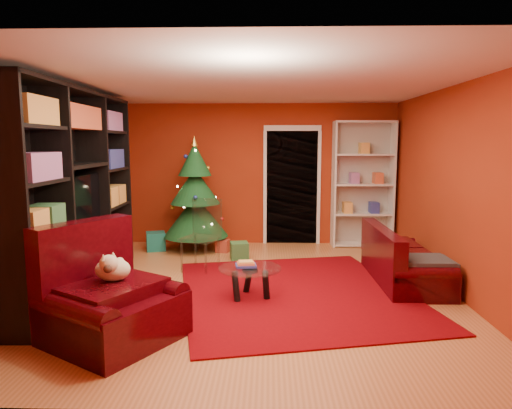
{
  "coord_description": "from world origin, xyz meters",
  "views": [
    {
      "loc": [
        0.18,
        -5.73,
        1.88
      ],
      "look_at": [
        0.0,
        0.4,
        1.05
      ],
      "focal_mm": 32.0,
      "sensor_mm": 36.0,
      "label": 1
    }
  ],
  "objects_px": {
    "media_unit": "(74,192)",
    "dog": "(113,270)",
    "christmas_tree": "(195,195)",
    "gift_box_green": "(239,251)",
    "white_bookshelf": "(363,184)",
    "rug": "(295,292)",
    "acrylic_chair": "(200,239)",
    "gift_box_red": "(223,246)",
    "coffee_table": "(250,283)",
    "armchair": "(113,294)",
    "sofa": "(405,255)",
    "gift_box_teal": "(156,241)"
  },
  "relations": [
    {
      "from": "media_unit",
      "to": "dog",
      "type": "relative_size",
      "value": 8.26
    },
    {
      "from": "christmas_tree",
      "to": "gift_box_green",
      "type": "relative_size",
      "value": 7.2
    },
    {
      "from": "christmas_tree",
      "to": "white_bookshelf",
      "type": "xyz_separation_m",
      "value": [
        2.99,
        0.42,
        0.15
      ]
    },
    {
      "from": "gift_box_green",
      "to": "dog",
      "type": "relative_size",
      "value": 0.7
    },
    {
      "from": "rug",
      "to": "acrylic_chair",
      "type": "distance_m",
      "value": 1.75
    },
    {
      "from": "rug",
      "to": "gift_box_red",
      "type": "distance_m",
      "value": 2.44
    },
    {
      "from": "coffee_table",
      "to": "christmas_tree",
      "type": "bearing_deg",
      "value": 112.77
    },
    {
      "from": "armchair",
      "to": "coffee_table",
      "type": "bearing_deg",
      "value": -14.09
    },
    {
      "from": "gift_box_green",
      "to": "acrylic_chair",
      "type": "bearing_deg",
      "value": -129.35
    },
    {
      "from": "gift_box_red",
      "to": "sofa",
      "type": "relative_size",
      "value": 0.12
    },
    {
      "from": "gift_box_teal",
      "to": "acrylic_chair",
      "type": "height_order",
      "value": "acrylic_chair"
    },
    {
      "from": "sofa",
      "to": "acrylic_chair",
      "type": "height_order",
      "value": "acrylic_chair"
    },
    {
      "from": "rug",
      "to": "media_unit",
      "type": "distance_m",
      "value": 3.06
    },
    {
      "from": "media_unit",
      "to": "gift_box_red",
      "type": "distance_m",
      "value": 2.91
    },
    {
      "from": "armchair",
      "to": "christmas_tree",
      "type": "bearing_deg",
      "value": 28.97
    },
    {
      "from": "gift_box_red",
      "to": "white_bookshelf",
      "type": "height_order",
      "value": "white_bookshelf"
    },
    {
      "from": "gift_box_red",
      "to": "gift_box_teal",
      "type": "bearing_deg",
      "value": 175.3
    },
    {
      "from": "media_unit",
      "to": "gift_box_green",
      "type": "relative_size",
      "value": 11.77
    },
    {
      "from": "media_unit",
      "to": "armchair",
      "type": "height_order",
      "value": "media_unit"
    },
    {
      "from": "gift_box_red",
      "to": "christmas_tree",
      "type": "bearing_deg",
      "value": 162.56
    },
    {
      "from": "gift_box_teal",
      "to": "armchair",
      "type": "bearing_deg",
      "value": -82.02
    },
    {
      "from": "gift_box_teal",
      "to": "acrylic_chair",
      "type": "relative_size",
      "value": 0.34
    },
    {
      "from": "christmas_tree",
      "to": "gift_box_red",
      "type": "distance_m",
      "value": 1.01
    },
    {
      "from": "christmas_tree",
      "to": "gift_box_teal",
      "type": "height_order",
      "value": "christmas_tree"
    },
    {
      "from": "armchair",
      "to": "white_bookshelf",
      "type": "bearing_deg",
      "value": -5.51
    },
    {
      "from": "gift_box_red",
      "to": "armchair",
      "type": "bearing_deg",
      "value": -100.65
    },
    {
      "from": "coffee_table",
      "to": "gift_box_green",
      "type": "bearing_deg",
      "value": 97.71
    },
    {
      "from": "media_unit",
      "to": "gift_box_green",
      "type": "bearing_deg",
      "value": 37.82
    },
    {
      "from": "gift_box_red",
      "to": "sofa",
      "type": "height_order",
      "value": "sofa"
    },
    {
      "from": "rug",
      "to": "white_bookshelf",
      "type": "distance_m",
      "value": 3.25
    },
    {
      "from": "media_unit",
      "to": "sofa",
      "type": "distance_m",
      "value": 4.41
    },
    {
      "from": "gift_box_teal",
      "to": "acrylic_chair",
      "type": "bearing_deg",
      "value": -51.9
    },
    {
      "from": "coffee_table",
      "to": "acrylic_chair",
      "type": "bearing_deg",
      "value": 122.72
    },
    {
      "from": "christmas_tree",
      "to": "coffee_table",
      "type": "distance_m",
      "value": 2.86
    },
    {
      "from": "white_bookshelf",
      "to": "coffee_table",
      "type": "distance_m",
      "value": 3.65
    },
    {
      "from": "gift_box_teal",
      "to": "gift_box_green",
      "type": "bearing_deg",
      "value": -21.5
    },
    {
      "from": "gift_box_teal",
      "to": "armchair",
      "type": "height_order",
      "value": "armchair"
    },
    {
      "from": "acrylic_chair",
      "to": "gift_box_red",
      "type": "bearing_deg",
      "value": 100.25
    },
    {
      "from": "coffee_table",
      "to": "acrylic_chair",
      "type": "height_order",
      "value": "acrylic_chair"
    },
    {
      "from": "gift_box_red",
      "to": "acrylic_chair",
      "type": "relative_size",
      "value": 0.23
    },
    {
      "from": "gift_box_red",
      "to": "dog",
      "type": "distance_m",
      "value": 3.64
    },
    {
      "from": "coffee_table",
      "to": "acrylic_chair",
      "type": "distance_m",
      "value": 1.49
    },
    {
      "from": "gift_box_green",
      "to": "sofa",
      "type": "distance_m",
      "value": 2.61
    },
    {
      "from": "gift_box_green",
      "to": "armchair",
      "type": "distance_m",
      "value": 3.27
    },
    {
      "from": "media_unit",
      "to": "acrylic_chair",
      "type": "xyz_separation_m",
      "value": [
        1.44,
        0.94,
        -0.79
      ]
    },
    {
      "from": "christmas_tree",
      "to": "acrylic_chair",
      "type": "relative_size",
      "value": 2.12
    },
    {
      "from": "armchair",
      "to": "acrylic_chair",
      "type": "height_order",
      "value": "acrylic_chair"
    },
    {
      "from": "armchair",
      "to": "dog",
      "type": "bearing_deg",
      "value": 45.0
    },
    {
      "from": "media_unit",
      "to": "gift_box_green",
      "type": "distance_m",
      "value": 2.78
    },
    {
      "from": "media_unit",
      "to": "christmas_tree",
      "type": "xyz_separation_m",
      "value": [
        1.16,
        2.25,
        -0.29
      ]
    }
  ]
}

